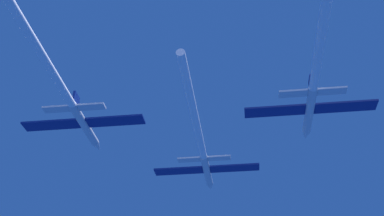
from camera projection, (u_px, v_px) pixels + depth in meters
The scene contains 3 objects.
jet_lead at pixel (201, 146), 76.23m from camera, with size 18.27×40.84×3.03m.
jet_left_wing at pixel (59, 83), 62.14m from camera, with size 18.27×44.64×3.03m.
jet_right_wing at pixel (316, 69), 59.46m from camera, with size 18.27×42.57×3.03m.
Camera 1 is at (6.79, -75.41, -36.61)m, focal length 44.82 mm.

